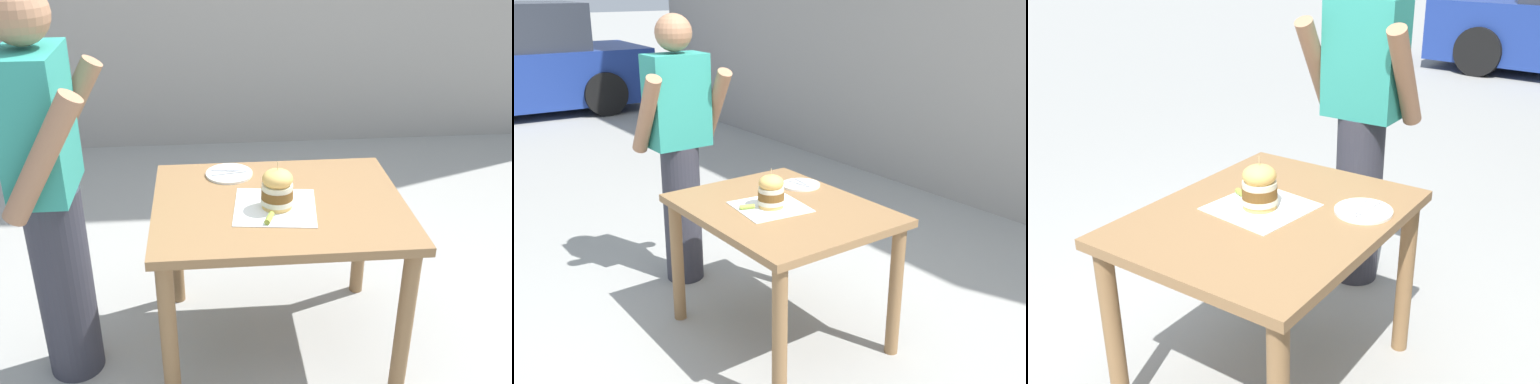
# 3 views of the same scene
# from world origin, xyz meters

# --- Properties ---
(ground_plane) EXTENTS (80.00, 80.00, 0.00)m
(ground_plane) POSITION_xyz_m (0.00, 0.00, 0.00)
(ground_plane) COLOR #9E9E99
(patio_table) EXTENTS (0.86, 1.08, 0.76)m
(patio_table) POSITION_xyz_m (0.00, 0.00, 0.64)
(patio_table) COLOR olive
(patio_table) RESTS_ON ground
(serving_paper) EXTENTS (0.38, 0.38, 0.00)m
(serving_paper) POSITION_xyz_m (-0.05, 0.02, 0.76)
(serving_paper) COLOR white
(serving_paper) RESTS_ON patio_table
(sandwich) EXTENTS (0.14, 0.14, 0.21)m
(sandwich) POSITION_xyz_m (-0.05, 0.02, 0.85)
(sandwich) COLOR #E5B25B
(sandwich) RESTS_ON serving_paper
(pickle_spear) EXTENTS (0.08, 0.05, 0.02)m
(pickle_spear) POSITION_xyz_m (-0.17, 0.06, 0.78)
(pickle_spear) COLOR #8EA83D
(pickle_spear) RESTS_ON serving_paper
(side_plate_with_forks) EXTENTS (0.22, 0.22, 0.02)m
(side_plate_with_forks) POSITION_xyz_m (0.29, 0.20, 0.77)
(side_plate_with_forks) COLOR white
(side_plate_with_forks) RESTS_ON patio_table
(diner_across_table) EXTENTS (0.55, 0.35, 1.69)m
(diner_across_table) POSITION_xyz_m (-0.09, 0.93, 0.88)
(diner_across_table) COLOR #33333D
(diner_across_table) RESTS_ON ground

